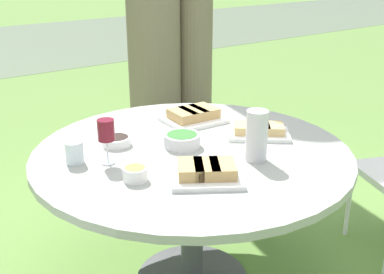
% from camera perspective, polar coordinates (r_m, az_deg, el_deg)
% --- Properties ---
extents(dining_table, '(1.44, 1.44, 0.72)m').
position_cam_1_polar(dining_table, '(2.23, -0.00, -3.72)').
color(dining_table, '#4C4C51').
rests_on(dining_table, ground_plane).
extents(water_pitcher, '(0.10, 0.09, 0.22)m').
position_cam_1_polar(water_pitcher, '(2.06, 7.67, 0.17)').
color(water_pitcher, silver).
rests_on(water_pitcher, dining_table).
extents(wine_glass, '(0.07, 0.07, 0.20)m').
position_cam_1_polar(wine_glass, '(2.03, -10.15, 0.61)').
color(wine_glass, silver).
rests_on(wine_glass, dining_table).
extents(platter_bread_main, '(0.36, 0.35, 0.07)m').
position_cam_1_polar(platter_bread_main, '(1.90, 1.75, -4.16)').
color(platter_bread_main, white).
rests_on(platter_bread_main, dining_table).
extents(platter_charcuterie, '(0.35, 0.34, 0.06)m').
position_cam_1_polar(platter_charcuterie, '(2.36, 7.90, 0.74)').
color(platter_charcuterie, white).
rests_on(platter_charcuterie, dining_table).
extents(platter_sandwich_side, '(0.31, 0.27, 0.07)m').
position_cam_1_polar(platter_sandwich_side, '(2.54, 0.17, 2.54)').
color(platter_sandwich_side, white).
rests_on(platter_sandwich_side, dining_table).
extents(bowl_fries, '(0.10, 0.10, 0.06)m').
position_cam_1_polar(bowl_fries, '(1.90, -6.76, -4.26)').
color(bowl_fries, white).
rests_on(bowl_fries, dining_table).
extents(bowl_salad, '(0.17, 0.17, 0.06)m').
position_cam_1_polar(bowl_salad, '(2.21, -1.19, -0.30)').
color(bowl_salad, silver).
rests_on(bowl_salad, dining_table).
extents(bowl_olives, '(0.14, 0.14, 0.04)m').
position_cam_1_polar(bowl_olives, '(2.26, -8.95, -0.41)').
color(bowl_olives, white).
rests_on(bowl_olives, dining_table).
extents(cup_water_near, '(0.08, 0.08, 0.10)m').
position_cam_1_polar(cup_water_near, '(2.09, -13.77, -1.79)').
color(cup_water_near, silver).
rests_on(cup_water_near, dining_table).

